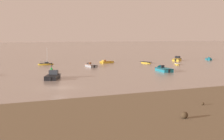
{
  "coord_description": "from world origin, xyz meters",
  "views": [
    {
      "loc": [
        -15.37,
        -51.42,
        8.08
      ],
      "look_at": [
        18.24,
        18.94,
        0.3
      ],
      "focal_mm": 54.7,
      "sensor_mm": 36.0,
      "label": 1
    }
  ],
  "objects_px": {
    "motorboat_moored_3": "(105,62)",
    "motorboat_moored_6": "(177,60)",
    "motorboat_moored_5": "(90,66)",
    "motorboat_moored_2": "(209,59)",
    "motorboat_moored_1": "(162,70)",
    "sailboat_moored_0": "(46,64)",
    "rowboat_moored_0": "(177,64)",
    "channel_buoy": "(52,70)",
    "motorboat_moored_7": "(53,77)",
    "rowboat_moored_3": "(146,63)"
  },
  "relations": [
    {
      "from": "rowboat_moored_0",
      "to": "channel_buoy",
      "type": "bearing_deg",
      "value": -62.03
    },
    {
      "from": "sailboat_moored_0",
      "to": "motorboat_moored_3",
      "type": "bearing_deg",
      "value": 1.13
    },
    {
      "from": "sailboat_moored_0",
      "to": "motorboat_moored_7",
      "type": "distance_m",
      "value": 31.7
    },
    {
      "from": "rowboat_moored_0",
      "to": "motorboat_moored_2",
      "type": "bearing_deg",
      "value": 138.68
    },
    {
      "from": "rowboat_moored_0",
      "to": "motorboat_moored_5",
      "type": "distance_m",
      "value": 24.99
    },
    {
      "from": "motorboat_moored_1",
      "to": "motorboat_moored_3",
      "type": "distance_m",
      "value": 26.76
    },
    {
      "from": "sailboat_moored_0",
      "to": "motorboat_moored_6",
      "type": "bearing_deg",
      "value": 3.93
    },
    {
      "from": "rowboat_moored_0",
      "to": "channel_buoy",
      "type": "distance_m",
      "value": 37.7
    },
    {
      "from": "rowboat_moored_3",
      "to": "channel_buoy",
      "type": "height_order",
      "value": "channel_buoy"
    },
    {
      "from": "channel_buoy",
      "to": "rowboat_moored_0",
      "type": "bearing_deg",
      "value": 6.52
    },
    {
      "from": "channel_buoy",
      "to": "motorboat_moored_6",
      "type": "bearing_deg",
      "value": 20.43
    },
    {
      "from": "sailboat_moored_0",
      "to": "motorboat_moored_7",
      "type": "xyz_separation_m",
      "value": [
        -6.57,
        -31.01,
        0.14
      ]
    },
    {
      "from": "rowboat_moored_0",
      "to": "motorboat_moored_2",
      "type": "height_order",
      "value": "motorboat_moored_2"
    },
    {
      "from": "motorboat_moored_5",
      "to": "sailboat_moored_0",
      "type": "bearing_deg",
      "value": 41.19
    },
    {
      "from": "motorboat_moored_3",
      "to": "channel_buoy",
      "type": "bearing_deg",
      "value": 27.31
    },
    {
      "from": "motorboat_moored_3",
      "to": "motorboat_moored_7",
      "type": "xyz_separation_m",
      "value": [
        -24.05,
        -29.27,
        0.13
      ]
    },
    {
      "from": "sailboat_moored_0",
      "to": "channel_buoy",
      "type": "height_order",
      "value": "sailboat_moored_0"
    },
    {
      "from": "motorboat_moored_5",
      "to": "channel_buoy",
      "type": "distance_m",
      "value": 15.91
    },
    {
      "from": "sailboat_moored_0",
      "to": "rowboat_moored_0",
      "type": "bearing_deg",
      "value": -18.06
    },
    {
      "from": "motorboat_moored_2",
      "to": "channel_buoy",
      "type": "xyz_separation_m",
      "value": [
        -58.56,
        -15.14,
        0.24
      ]
    },
    {
      "from": "sailboat_moored_0",
      "to": "motorboat_moored_6",
      "type": "height_order",
      "value": "sailboat_moored_0"
    },
    {
      "from": "motorboat_moored_1",
      "to": "sailboat_moored_0",
      "type": "bearing_deg",
      "value": 45.38
    },
    {
      "from": "sailboat_moored_0",
      "to": "motorboat_moored_1",
      "type": "xyz_separation_m",
      "value": [
        20.06,
        -28.38,
        0.08
      ]
    },
    {
      "from": "motorboat_moored_1",
      "to": "channel_buoy",
      "type": "height_order",
      "value": "channel_buoy"
    },
    {
      "from": "sailboat_moored_0",
      "to": "rowboat_moored_3",
      "type": "xyz_separation_m",
      "value": [
        28.13,
        -7.74,
        -0.02
      ]
    },
    {
      "from": "motorboat_moored_3",
      "to": "rowboat_moored_3",
      "type": "bearing_deg",
      "value": 137.56
    },
    {
      "from": "motorboat_moored_1",
      "to": "channel_buoy",
      "type": "xyz_separation_m",
      "value": [
        -23.9,
        8.49,
        0.16
      ]
    },
    {
      "from": "motorboat_moored_3",
      "to": "motorboat_moored_7",
      "type": "relative_size",
      "value": 0.77
    },
    {
      "from": "motorboat_moored_3",
      "to": "motorboat_moored_6",
      "type": "bearing_deg",
      "value": 165.89
    },
    {
      "from": "motorboat_moored_3",
      "to": "rowboat_moored_3",
      "type": "relative_size",
      "value": 1.08
    },
    {
      "from": "motorboat_moored_2",
      "to": "channel_buoy",
      "type": "relative_size",
      "value": 2.12
    },
    {
      "from": "motorboat_moored_3",
      "to": "rowboat_moored_0",
      "type": "bearing_deg",
      "value": 126.26
    },
    {
      "from": "sailboat_moored_0",
      "to": "motorboat_moored_5",
      "type": "bearing_deg",
      "value": -42.61
    },
    {
      "from": "motorboat_moored_2",
      "to": "rowboat_moored_3",
      "type": "height_order",
      "value": "motorboat_moored_2"
    },
    {
      "from": "rowboat_moored_0",
      "to": "motorboat_moored_7",
      "type": "relative_size",
      "value": 0.55
    },
    {
      "from": "motorboat_moored_2",
      "to": "channel_buoy",
      "type": "distance_m",
      "value": 60.48
    },
    {
      "from": "rowboat_moored_0",
      "to": "channel_buoy",
      "type": "relative_size",
      "value": 1.58
    },
    {
      "from": "rowboat_moored_3",
      "to": "channel_buoy",
      "type": "relative_size",
      "value": 2.03
    },
    {
      "from": "sailboat_moored_0",
      "to": "motorboat_moored_1",
      "type": "height_order",
      "value": "sailboat_moored_0"
    },
    {
      "from": "motorboat_moored_6",
      "to": "rowboat_moored_3",
      "type": "distance_m",
      "value": 16.43
    },
    {
      "from": "rowboat_moored_3",
      "to": "motorboat_moored_7",
      "type": "relative_size",
      "value": 0.71
    },
    {
      "from": "motorboat_moored_6",
      "to": "motorboat_moored_7",
      "type": "relative_size",
      "value": 0.88
    },
    {
      "from": "motorboat_moored_5",
      "to": "rowboat_moored_3",
      "type": "xyz_separation_m",
      "value": [
        19.01,
        2.92,
        -0.05
      ]
    },
    {
      "from": "sailboat_moored_0",
      "to": "motorboat_moored_1",
      "type": "distance_m",
      "value": 34.75
    },
    {
      "from": "motorboat_moored_5",
      "to": "motorboat_moored_6",
      "type": "distance_m",
      "value": 35.51
    },
    {
      "from": "motorboat_moored_2",
      "to": "motorboat_moored_5",
      "type": "distance_m",
      "value": 45.98
    },
    {
      "from": "rowboat_moored_0",
      "to": "motorboat_moored_5",
      "type": "bearing_deg",
      "value": -79.97
    },
    {
      "from": "motorboat_moored_1",
      "to": "motorboat_moored_7",
      "type": "height_order",
      "value": "motorboat_moored_7"
    },
    {
      "from": "motorboat_moored_5",
      "to": "motorboat_moored_2",
      "type": "bearing_deg",
      "value": -81.98
    },
    {
      "from": "motorboat_moored_1",
      "to": "motorboat_moored_7",
      "type": "bearing_deg",
      "value": 105.77
    }
  ]
}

